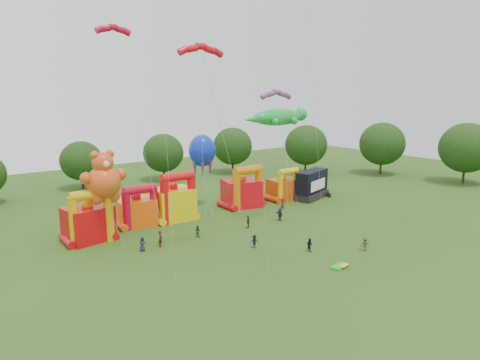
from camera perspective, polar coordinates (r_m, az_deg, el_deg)
ground at (r=43.63m, az=14.13°, el=-12.93°), size 160.00×160.00×0.00m
tree_ring at (r=40.97m, az=12.88°, el=-5.15°), size 121.16×123.24×12.07m
bouncy_castle_0 at (r=55.28m, az=-19.49°, el=-5.18°), size 5.89×5.04×6.67m
bouncy_castle_1 at (r=59.94m, az=-13.54°, el=-3.85°), size 5.71×4.91×5.82m
bouncy_castle_2 at (r=61.27m, az=-8.75°, el=-2.87°), size 5.53×4.49×7.09m
bouncy_castle_3 at (r=67.66m, az=0.38°, el=-1.47°), size 6.60×5.79×6.75m
bouncy_castle_4 at (r=72.34m, az=5.81°, el=-1.00°), size 4.91×4.13×5.57m
stage_trailer at (r=74.05m, az=9.57°, el=-0.65°), size 7.94×4.93×4.87m
teddy_bear_kite at (r=53.31m, az=-17.49°, el=-0.80°), size 5.59×5.12×11.30m
gecko_kite at (r=69.19m, az=5.66°, el=5.83°), size 13.10×5.86×15.46m
octopus_kite at (r=66.06m, az=-4.69°, el=0.82°), size 4.85×9.22×11.53m
parafoil_kites at (r=47.42m, az=-6.75°, el=4.35°), size 24.12×11.41×25.79m
diamond_kites at (r=48.98m, az=0.64°, el=10.64°), size 21.60×20.54×42.46m
folded_kite_bundle at (r=46.44m, az=13.13°, el=-11.15°), size 2.18×1.46×0.31m
spectator_0 at (r=50.65m, az=-12.89°, el=-8.32°), size 0.87×0.61×1.71m
spectator_1 at (r=51.52m, az=-10.57°, el=-7.72°), size 0.80×0.86×1.97m
spectator_2 at (r=54.34m, az=-5.67°, el=-6.79°), size 0.82×0.91×1.52m
spectator_3 at (r=50.39m, az=1.92°, el=-8.20°), size 1.18×0.98×1.59m
spectator_4 at (r=57.46m, az=1.09°, el=-5.61°), size 1.06×0.90×1.70m
spectator_5 at (r=60.99m, az=5.32°, el=-4.57°), size 0.76×1.75×1.83m
spectator_6 at (r=67.50m, az=5.71°, el=-3.10°), size 0.78×0.53×1.57m
spectator_7 at (r=73.52m, az=9.46°, el=-1.85°), size 0.79×0.82×1.90m
spectator_8 at (r=50.05m, az=9.26°, el=-8.53°), size 0.59×0.75×1.53m
spectator_9 at (r=51.54m, az=16.30°, el=-8.20°), size 1.20×0.99×1.61m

